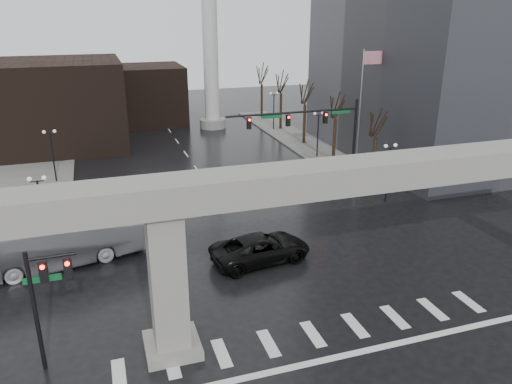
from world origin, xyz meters
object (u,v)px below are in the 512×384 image
signal_mast_arm (317,126)px  pickup_truck (261,248)px  city_bus (49,242)px  far_car (132,190)px

signal_mast_arm → pickup_truck: bearing=-128.0°
city_bus → far_car: 12.41m
far_car → pickup_truck: bearing=-74.8°
city_bus → far_car: bearing=-40.5°
signal_mast_arm → far_car: 17.02m
signal_mast_arm → pickup_truck: size_ratio=1.85×
signal_mast_arm → city_bus: 23.79m
pickup_truck → far_car: 15.97m
pickup_truck → signal_mast_arm: bearing=-45.7°
signal_mast_arm → far_car: size_ratio=2.95×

